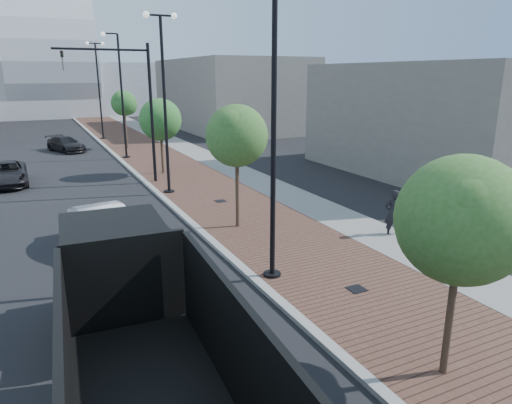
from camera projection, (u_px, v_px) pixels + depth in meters
name	position (u px, v px, depth m)	size (l,w,h in m)	color
sidewalk	(146.00, 145.00, 41.94)	(7.00, 140.00, 0.12)	#4C2D23
concrete_strip	(175.00, 143.00, 43.08)	(2.40, 140.00, 0.13)	slate
curb	(107.00, 148.00, 40.46)	(0.30, 140.00, 0.14)	gray
dump_truck	(137.00, 346.00, 8.67)	(3.12, 13.44, 3.28)	black
white_sedan	(106.00, 229.00, 17.00)	(1.67, 4.78, 1.58)	silver
dark_car_mid	(6.00, 174.00, 27.03)	(2.26, 4.91, 1.36)	black
dark_car_far	(66.00, 144.00, 38.74)	(1.75, 4.30, 1.25)	black
pedestrian	(393.00, 213.00, 18.31)	(0.71, 0.47, 1.95)	black
streetlight_1	(270.00, 144.00, 13.54)	(1.44, 0.56, 9.21)	black
streetlight_2	(165.00, 104.00, 23.85)	(1.72, 0.56, 9.28)	black
streetlight_3	(121.00, 102.00, 34.32)	(1.44, 0.56, 9.21)	black
streetlight_4	(99.00, 90.00, 44.64)	(1.72, 0.56, 9.28)	black
traffic_mast	(135.00, 99.00, 26.03)	(5.09, 0.20, 8.00)	black
tree_0	(462.00, 220.00, 9.06)	(2.61, 2.60, 4.86)	#382619
tree_1	(238.00, 136.00, 18.49)	(2.54, 2.52, 5.19)	#382619
tree_2	(161.00, 120.00, 28.99)	(2.66, 2.66, 4.88)	#382619
tree_3	(124.00, 103.00, 39.28)	(2.24, 2.16, 5.01)	#382619
convention_center	(49.00, 76.00, 77.00)	(50.00, 30.00, 50.00)	#A5A8AF
commercial_block_ne	(230.00, 94.00, 54.82)	(12.00, 22.00, 8.00)	slate
commercial_block_e	(438.00, 119.00, 29.81)	(10.00, 16.00, 7.00)	#5D5A54
utility_cover_1	(357.00, 289.00, 13.74)	(0.50, 0.50, 0.02)	black
utility_cover_2	(220.00, 201.00, 23.27)	(0.50, 0.50, 0.02)	black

